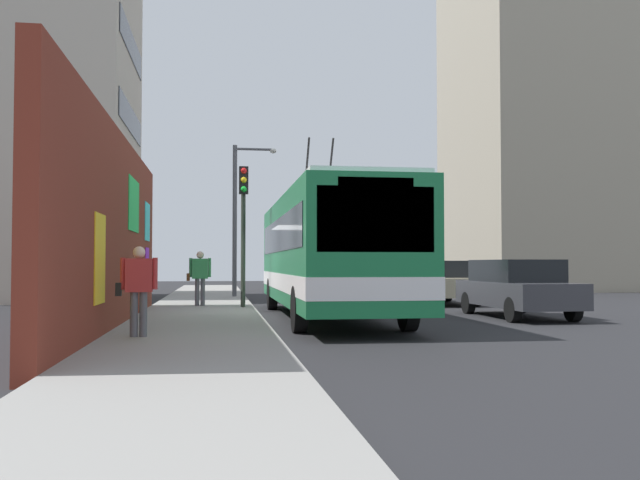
# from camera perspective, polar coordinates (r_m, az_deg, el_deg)

# --- Properties ---
(ground_plane) EXTENTS (80.00, 80.00, 0.00)m
(ground_plane) POSITION_cam_1_polar(r_m,az_deg,el_deg) (19.60, -5.19, -6.27)
(ground_plane) COLOR #232326
(sidewalk_slab) EXTENTS (48.00, 3.20, 0.15)m
(sidewalk_slab) POSITION_cam_1_polar(r_m,az_deg,el_deg) (19.57, -9.89, -6.04)
(sidewalk_slab) COLOR gray
(sidewalk_slab) RESTS_ON ground_plane
(graffiti_wall) EXTENTS (14.03, 0.32, 4.33)m
(graffiti_wall) POSITION_cam_1_polar(r_m,az_deg,el_deg) (15.72, -16.61, 0.65)
(graffiti_wall) COLOR maroon
(graffiti_wall) RESTS_ON ground_plane
(building_far_left) EXTENTS (8.46, 8.75, 14.67)m
(building_far_left) POSITION_cam_1_polar(r_m,az_deg,el_deg) (31.66, -23.34, 8.85)
(building_far_left) COLOR #B2A899
(building_far_left) RESTS_ON ground_plane
(building_far_right) EXTENTS (10.06, 8.44, 20.67)m
(building_far_right) POSITION_cam_1_polar(r_m,az_deg,el_deg) (42.56, 17.27, 10.13)
(building_far_right) COLOR #9E937F
(building_far_right) RESTS_ON ground_plane
(city_bus) EXTENTS (11.71, 2.67, 5.09)m
(city_bus) POSITION_cam_1_polar(r_m,az_deg,el_deg) (18.55, 0.60, -0.83)
(city_bus) COLOR #19723F
(city_bus) RESTS_ON ground_plane
(parked_car_dark_gray) EXTENTS (4.70, 1.83, 1.58)m
(parked_car_dark_gray) POSITION_cam_1_polar(r_m,az_deg,el_deg) (19.70, 15.91, -3.75)
(parked_car_dark_gray) COLOR #38383D
(parked_car_dark_gray) RESTS_ON ground_plane
(parked_car_champagne) EXTENTS (4.69, 1.74, 1.58)m
(parked_car_champagne) POSITION_cam_1_polar(r_m,az_deg,el_deg) (25.74, 9.97, -3.37)
(parked_car_champagne) COLOR #C6B793
(parked_car_champagne) RESTS_ON ground_plane
(parked_car_white) EXTENTS (4.41, 1.89, 1.58)m
(parked_car_white) POSITION_cam_1_polar(r_m,az_deg,el_deg) (31.72, 6.41, -3.12)
(parked_car_white) COLOR white
(parked_car_white) RESTS_ON ground_plane
(parked_car_navy) EXTENTS (4.14, 1.83, 1.58)m
(parked_car_navy) POSITION_cam_1_polar(r_m,az_deg,el_deg) (37.57, 4.06, -2.95)
(parked_car_navy) COLOR navy
(parked_car_navy) RESTS_ON ground_plane
(pedestrian_near_wall) EXTENTS (0.22, 0.74, 1.63)m
(pedestrian_near_wall) POSITION_cam_1_polar(r_m,az_deg,el_deg) (12.92, -14.79, -3.54)
(pedestrian_near_wall) COLOR #595960
(pedestrian_near_wall) RESTS_ON sidewalk_slab
(pedestrian_midblock) EXTENTS (0.23, 0.76, 1.71)m
(pedestrian_midblock) POSITION_cam_1_polar(r_m,az_deg,el_deg) (22.16, -9.91, -2.75)
(pedestrian_midblock) COLOR #595960
(pedestrian_midblock) RESTS_ON sidewalk_slab
(traffic_light) EXTENTS (0.49, 0.28, 4.31)m
(traffic_light) POSITION_cam_1_polar(r_m,az_deg,el_deg) (21.22, -6.35, 2.29)
(traffic_light) COLOR #2D382D
(traffic_light) RESTS_ON sidewalk_slab
(street_lamp) EXTENTS (0.44, 1.80, 6.18)m
(street_lamp) POSITION_cam_1_polar(r_m,az_deg,el_deg) (28.38, -6.63, 2.60)
(street_lamp) COLOR #4C4C51
(street_lamp) RESTS_ON sidewalk_slab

